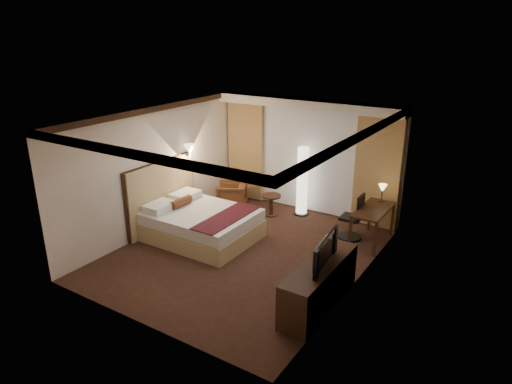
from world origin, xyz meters
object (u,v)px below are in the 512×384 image
Objects in this scene: bed at (202,225)px; desk at (372,226)px; side_table at (271,205)px; office_chair at (351,216)px; dresser at (319,285)px; floor_lamp at (302,181)px; armchair at (232,194)px; television at (320,246)px.

desk reaches higher than bed.
office_chair is at bearing -5.28° from side_table.
desk is 2.66m from dresser.
armchair is at bearing -161.34° from floor_lamp.
armchair is at bearing 143.29° from dresser.
armchair is 0.57× the size of desk.
dresser is at bearing -96.52° from television.
office_chair is (3.10, -0.08, 0.15)m from armchair.
office_chair reaches higher than side_table.
floor_lamp is 1.56× the size of television.
bed is at bearing 163.40° from dresser.
floor_lamp reaches higher than dresser.
office_chair is at bearing 32.60° from bed.
desk is 2.74m from television.
dresser reaches higher than side_table.
floor_lamp is (1.15, 2.31, 0.51)m from bed.
office_chair is at bearing 3.65° from television.
dresser is (3.12, -0.93, 0.06)m from bed.
dresser is (3.60, -2.68, 0.02)m from armchair.
dresser is at bearing -58.74° from floor_lamp.
desk is 1.23× the size of office_chair.
desk is at bearing 5.42° from office_chair.
television is (1.93, -3.23, 0.22)m from floor_lamp.
office_chair is at bearing -173.62° from desk.
floor_lamp reaches higher than armchair.
bed is 2.14× the size of office_chair.
television is at bearing 180.00° from dresser.
desk is (1.91, -0.58, -0.45)m from floor_lamp.
side_table is at bearing -142.53° from floor_lamp.
side_table is 3.84m from television.
bed is at bearing -116.58° from floor_lamp.
armchair is 0.37× the size of dresser.
armchair is 1.07m from side_table.
armchair is 4.49m from dresser.
bed reaches higher than side_table.
desk is at bearing -16.85° from floor_lamp.
bed is 3.31m from television.
floor_lamp is 3.81m from dresser.
television is at bearing 25.05° from armchair.
side_table is 3.78m from dresser.
armchair is 1.79m from floor_lamp.
office_chair is at bearing -23.23° from floor_lamp.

